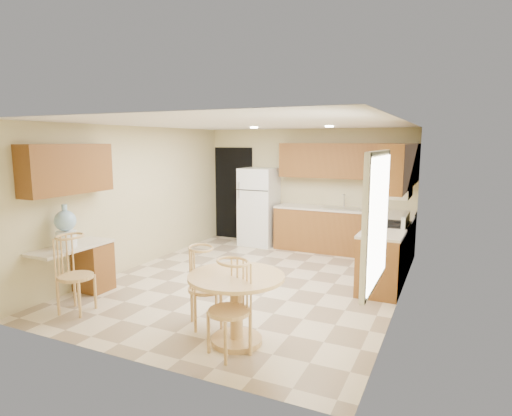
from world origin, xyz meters
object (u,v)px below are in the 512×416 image
at_px(dining_table, 236,299).
at_px(chair_desk, 69,268).
at_px(chair_table_a, 201,281).
at_px(chair_table_b, 224,302).
at_px(water_crock, 66,228).
at_px(refrigerator, 259,207).
at_px(stove, 387,250).

height_order(dining_table, chair_desk, chair_desk).
distance_m(chair_table_a, chair_desk, 1.81).
height_order(chair_table_b, water_crock, water_crock).
xyz_separation_m(refrigerator, dining_table, (1.72, -4.34, -0.32)).
distance_m(stove, dining_table, 3.33).
distance_m(chair_table_b, water_crock, 2.90).
bearing_deg(refrigerator, stove, -22.99).
xyz_separation_m(dining_table, water_crock, (-2.77, 0.17, 0.53)).
height_order(chair_table_b, chair_desk, chair_desk).
relative_size(dining_table, chair_table_a, 1.09).
bearing_deg(chair_desk, water_crock, -140.13).
relative_size(refrigerator, chair_table_b, 1.67).
height_order(chair_table_a, chair_table_b, chair_table_b).
bearing_deg(chair_desk, dining_table, 84.98).
distance_m(dining_table, chair_table_a, 0.58).
bearing_deg(chair_table_a, dining_table, 33.09).
bearing_deg(chair_table_b, water_crock, 15.56).
relative_size(stove, water_crock, 1.80).
relative_size(stove, dining_table, 1.02).
relative_size(refrigerator, water_crock, 2.76).
xyz_separation_m(chair_desk, water_crock, (-0.45, 0.38, 0.42)).
height_order(dining_table, water_crock, water_crock).
height_order(refrigerator, chair_desk, refrigerator).
relative_size(stove, chair_desk, 1.07).
xyz_separation_m(dining_table, chair_desk, (-2.32, -0.21, 0.11)).
height_order(stove, water_crock, water_crock).
bearing_deg(refrigerator, chair_table_a, -74.39).
xyz_separation_m(chair_table_b, chair_desk, (-2.37, 0.15, 0.01)).
relative_size(chair_desk, water_crock, 1.69).
bearing_deg(water_crock, chair_table_b, -10.56).
xyz_separation_m(dining_table, chair_table_a, (-0.55, 0.16, 0.08)).
distance_m(stove, water_crock, 4.94).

